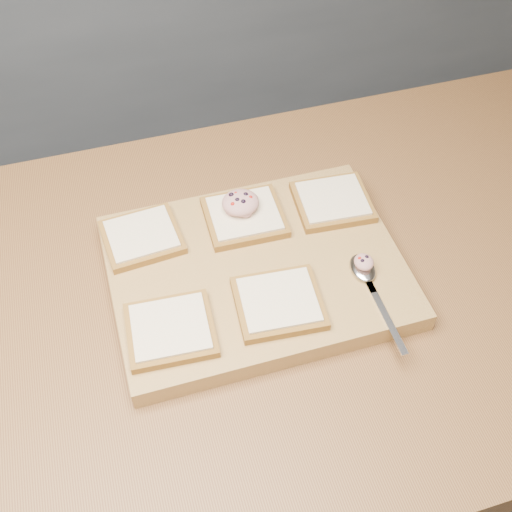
{
  "coord_description": "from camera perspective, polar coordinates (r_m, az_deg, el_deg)",
  "views": [
    {
      "loc": [
        -0.1,
        -0.57,
        1.69
      ],
      "look_at": [
        0.07,
        0.02,
        0.95
      ],
      "focal_mm": 45.0,
      "sensor_mm": 36.0,
      "label": 1
    }
  ],
  "objects": [
    {
      "name": "island_counter",
      "position": [
        1.37,
        -2.76,
        -14.8
      ],
      "size": [
        2.0,
        0.8,
        0.9
      ],
      "color": "slate",
      "rests_on": "ground"
    },
    {
      "name": "bread_near_left",
      "position": [
        0.9,
        -7.61,
        -6.49
      ],
      "size": [
        0.13,
        0.12,
        0.02
      ],
      "color": "brown",
      "rests_on": "cutting_board"
    },
    {
      "name": "cutting_board",
      "position": [
        0.99,
        0.0,
        -1.34
      ],
      "size": [
        0.44,
        0.33,
        0.04
      ],
      "primitive_type": "cube",
      "color": "#AB8649",
      "rests_on": "island_counter"
    },
    {
      "name": "spoon_salad",
      "position": [
        0.97,
        9.56,
        -0.52
      ],
      "size": [
        0.03,
        0.03,
        0.02
      ],
      "color": "tan",
      "rests_on": "spoon"
    },
    {
      "name": "bread_far_center",
      "position": [
        1.03,
        -1.04,
        3.54
      ],
      "size": [
        0.13,
        0.12,
        0.02
      ],
      "color": "brown",
      "rests_on": "cutting_board"
    },
    {
      "name": "tuna_salad_dollop",
      "position": [
        1.02,
        -1.4,
        4.79
      ],
      "size": [
        0.06,
        0.06,
        0.03
      ],
      "color": "tan",
      "rests_on": "bread_far_center"
    },
    {
      "name": "bread_far_left",
      "position": [
        1.02,
        -10.11,
        1.71
      ],
      "size": [
        0.12,
        0.12,
        0.02
      ],
      "color": "brown",
      "rests_on": "cutting_board"
    },
    {
      "name": "spoon",
      "position": [
        0.97,
        9.75,
        -1.67
      ],
      "size": [
        0.04,
        0.18,
        0.01
      ],
      "color": "silver",
      "rests_on": "cutting_board"
    },
    {
      "name": "back_counter",
      "position": [
        2.35,
        -12.25,
        17.76
      ],
      "size": [
        3.6,
        0.62,
        0.94
      ],
      "color": "slate",
      "rests_on": "ground"
    },
    {
      "name": "bread_far_right",
      "position": [
        1.06,
        6.82,
        4.85
      ],
      "size": [
        0.13,
        0.12,
        0.02
      ],
      "color": "brown",
      "rests_on": "cutting_board"
    },
    {
      "name": "bread_near_center",
      "position": [
        0.92,
        2.03,
        -4.15
      ],
      "size": [
        0.13,
        0.12,
        0.02
      ],
      "color": "brown",
      "rests_on": "cutting_board"
    },
    {
      "name": "ground",
      "position": [
        1.79,
        -2.19,
        -20.92
      ],
      "size": [
        4.0,
        4.0,
        0.0
      ],
      "primitive_type": "plane",
      "color": "#515459",
      "rests_on": "ground"
    }
  ]
}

